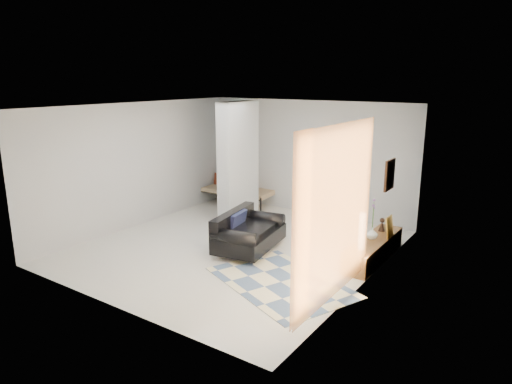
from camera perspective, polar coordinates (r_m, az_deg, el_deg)
The scene contains 17 objects.
floor at distance 9.28m, azimuth -2.52°, elevation -6.89°, with size 6.00×6.00×0.00m, color silver.
ceiling at distance 8.68m, azimuth -2.73°, elevation 10.64°, with size 6.00×6.00×0.00m, color white.
wall_back at distance 11.37m, azimuth 6.47°, elevation 4.28°, with size 6.00×6.00×0.00m, color silver.
wall_front at distance 6.79m, azimuth -17.94°, elevation -3.03°, with size 6.00×6.00×0.00m, color silver.
wall_left at distance 10.72m, azimuth -14.52°, elevation 3.32°, with size 6.00×6.00×0.00m, color silver.
wall_right at distance 7.60m, azimuth 14.25°, elevation -0.98°, with size 6.00×6.00×0.00m, color silver.
partition_column at distance 10.78m, azimuth -2.23°, elevation 3.82°, with size 0.35×1.20×2.80m, color silver.
hallway_door at distance 12.50m, azimuth -2.22°, elevation 3.48°, with size 0.85×0.06×2.04m, color white.
curtain at distance 6.58m, azimuth 10.15°, elevation -2.64°, with size 2.55×2.55×0.00m, color orange.
wall_art at distance 8.41m, azimuth 16.37°, elevation 2.07°, with size 0.04×0.45×0.55m, color black.
media_console at distance 8.88m, azimuth 14.50°, elevation -6.92°, with size 0.45×2.00×0.80m.
loveseat at distance 9.01m, azimuth -1.17°, elevation -5.11°, with size 1.18×1.73×0.76m.
daybed at distance 12.26m, azimuth -2.47°, elevation 0.35°, with size 2.04×0.98×0.77m.
area_rug at distance 7.76m, azimuth 3.11°, elevation -11.19°, with size 2.39×1.59×0.01m, color beige.
cylinder_lamp at distance 8.16m, azimuth 13.10°, elevation -4.80°, with size 0.12×0.12×0.66m, color white.
bronze_figurine at distance 9.27m, azimuth 15.47°, elevation -3.95°, with size 0.13×0.13×0.26m, color black, non-canonical shape.
vase at distance 8.78m, azimuth 14.29°, elevation -5.02°, with size 0.21×0.21×0.22m, color white.
Camera 1 is at (5.19, -6.93, 3.32)m, focal length 32.00 mm.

